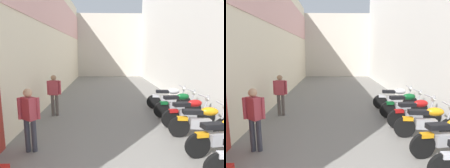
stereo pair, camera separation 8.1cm
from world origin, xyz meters
TOP-DOWN VIEW (x-y plane):
  - ground_plane at (0.00, 7.25)m, footprint 34.50×34.50m
  - building_left at (-3.32, 9.21)m, footprint 0.45×18.50m
  - building_right at (3.32, 9.25)m, footprint 0.45×18.50m
  - building_far_end at (0.00, 19.50)m, footprint 9.25×2.00m
  - motorcycle_third at (2.18, 3.38)m, footprint 1.85×0.58m
  - motorcycle_fourth at (2.18, 4.35)m, footprint 1.85×0.58m
  - motorcycle_fifth at (2.18, 5.19)m, footprint 1.85×0.58m
  - motorcycle_sixth at (2.18, 6.15)m, footprint 1.85×0.58m
  - motorcycle_seventh at (2.18, 7.17)m, footprint 1.84×0.58m
  - pedestrian_mid_alley at (-2.36, 3.77)m, footprint 0.52×0.36m
  - pedestrian_further_down at (-2.45, 6.49)m, footprint 0.52×0.22m

SIDE VIEW (x-z plane):
  - ground_plane at x=0.00m, z-range 0.00..0.00m
  - motorcycle_third at x=2.18m, z-range -0.02..1.02m
  - motorcycle_fourth at x=2.18m, z-range -0.02..1.02m
  - motorcycle_fifth at x=2.18m, z-range -0.02..1.02m
  - motorcycle_sixth at x=2.18m, z-range -0.02..1.02m
  - motorcycle_seventh at x=2.18m, z-range -0.02..1.02m
  - pedestrian_mid_alley at x=-2.36m, z-range 0.13..1.70m
  - pedestrian_further_down at x=-2.45m, z-range 0.13..1.70m
  - building_far_end at x=0.00m, z-range 0.00..6.08m
  - building_left at x=-3.32m, z-range 0.03..6.48m
  - building_right at x=3.32m, z-range 0.00..7.85m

